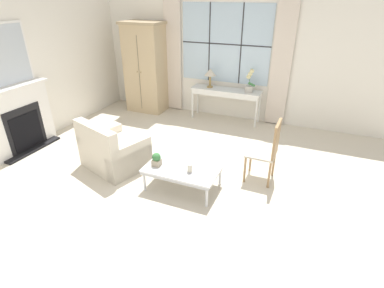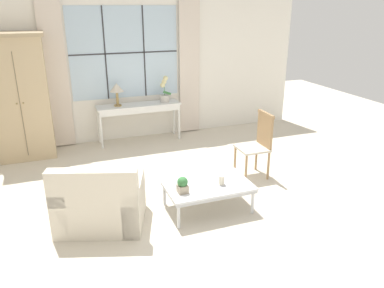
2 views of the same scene
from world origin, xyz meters
TOP-DOWN VIEW (x-y plane):
  - ground_plane at (0.00, 0.00)m, footprint 14.00×14.00m
  - wall_back_windowed at (0.00, 3.02)m, footprint 7.20×0.14m
  - wall_left at (-3.03, 0.60)m, footprint 0.06×7.20m
  - fireplace at (-2.91, -0.17)m, footprint 0.34×1.36m
  - armoire at (-1.87, 2.65)m, footprint 0.98×0.66m
  - console_table at (0.15, 2.73)m, footprint 1.60×0.42m
  - table_lamp at (-0.24, 2.74)m, footprint 0.26×0.26m
  - potted_orchid at (0.67, 2.73)m, footprint 0.22×0.17m
  - armchair_upholstered at (-0.96, -0.06)m, footprint 1.20×1.07m
  - side_chair_wooden at (1.51, 0.52)m, footprint 0.45×0.45m
  - coffee_table at (0.39, -0.17)m, footprint 1.10×0.70m
  - potted_plant_small at (0.01, -0.28)m, footprint 0.13×0.13m
  - pillar_candle at (0.54, -0.26)m, footprint 0.10×0.10m

SIDE VIEW (x-z plane):
  - ground_plane at x=0.00m, z-range 0.00..0.00m
  - armchair_upholstered at x=-0.96m, z-range -0.14..0.71m
  - coffee_table at x=0.39m, z-range 0.14..0.51m
  - pillar_candle at x=0.54m, z-range 0.35..0.49m
  - potted_plant_small at x=0.01m, z-range 0.37..0.57m
  - side_chair_wooden at x=1.51m, z-range 0.07..1.08m
  - console_table at x=0.15m, z-range 0.29..1.03m
  - fireplace at x=-2.91m, z-range -0.39..1.88m
  - potted_orchid at x=0.67m, z-range 0.68..1.19m
  - armoire at x=-1.87m, z-range 0.01..2.12m
  - table_lamp at x=-0.24m, z-range 0.85..1.28m
  - wall_left at x=-3.03m, z-range 0.00..2.80m
  - wall_back_windowed at x=0.00m, z-range 0.00..2.80m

